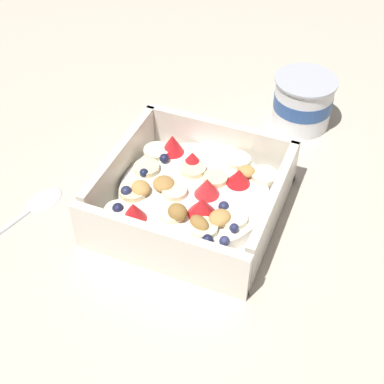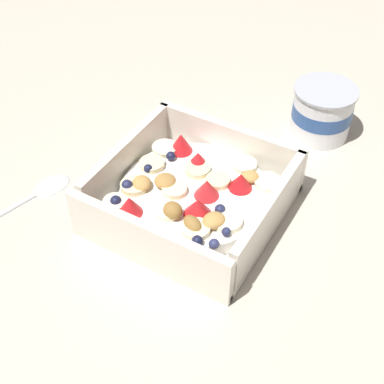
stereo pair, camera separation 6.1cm
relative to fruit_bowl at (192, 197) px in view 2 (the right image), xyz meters
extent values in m
plane|color=beige|center=(0.00, 0.00, -0.02)|extent=(2.40, 2.40, 0.00)
cube|color=white|center=(0.00, 0.00, -0.02)|extent=(0.19, 0.19, 0.01)
cube|color=white|center=(0.00, -0.09, 0.01)|extent=(0.19, 0.01, 0.06)
cube|color=white|center=(0.00, 0.09, 0.01)|extent=(0.19, 0.01, 0.06)
cube|color=white|center=(-0.09, 0.00, 0.01)|extent=(0.01, 0.17, 0.06)
cube|color=white|center=(0.09, 0.00, 0.01)|extent=(0.01, 0.17, 0.06)
cylinder|color=white|center=(0.00, 0.00, 0.00)|extent=(0.17, 0.17, 0.02)
cylinder|color=beige|center=(-0.01, 0.03, 0.01)|extent=(0.03, 0.03, 0.01)
cylinder|color=#F4EAB7|center=(0.03, -0.05, 0.01)|extent=(0.03, 0.03, 0.01)
cylinder|color=beige|center=(0.02, 0.03, 0.01)|extent=(0.03, 0.03, 0.01)
cylinder|color=#F7EFC6|center=(-0.01, -0.04, 0.01)|extent=(0.03, 0.03, 0.01)
cylinder|color=#F7EFC6|center=(-0.06, 0.05, 0.01)|extent=(0.04, 0.04, 0.01)
cylinder|color=#F7EFC6|center=(0.03, 0.07, 0.01)|extent=(0.04, 0.04, 0.01)
cylinder|color=#F7EFC6|center=(0.06, -0.02, 0.01)|extent=(0.04, 0.04, 0.01)
cylinder|color=#F4EAB7|center=(-0.02, -0.01, 0.01)|extent=(0.04, 0.04, 0.01)
cylinder|color=#F7EFC6|center=(0.07, 0.05, 0.01)|extent=(0.04, 0.04, 0.01)
cylinder|color=#F7EFC6|center=(-0.06, -0.06, 0.01)|extent=(0.03, 0.03, 0.01)
cylinder|color=beige|center=(-0.06, -0.03, 0.01)|extent=(0.04, 0.04, 0.01)
cylinder|color=beige|center=(-0.06, 0.02, 0.01)|extent=(0.04, 0.04, 0.01)
cone|color=red|center=(0.02, 0.01, 0.02)|extent=(0.03, 0.03, 0.02)
cone|color=red|center=(0.02, -0.03, 0.02)|extent=(0.04, 0.04, 0.02)
cone|color=red|center=(-0.05, 0.06, 0.02)|extent=(0.04, 0.04, 0.02)
cone|color=red|center=(-0.02, 0.04, 0.02)|extent=(0.04, 0.04, 0.02)
cone|color=red|center=(-0.04, -0.06, 0.02)|extent=(0.04, 0.04, 0.02)
cone|color=red|center=(0.04, 0.03, 0.02)|extent=(0.03, 0.03, 0.02)
sphere|color=navy|center=(0.06, -0.06, 0.01)|extent=(0.01, 0.01, 0.01)
sphere|color=#191E3D|center=(0.04, -0.06, 0.01)|extent=(0.01, 0.01, 0.01)
sphere|color=#23284C|center=(-0.07, -0.03, 0.01)|extent=(0.01, 0.01, 0.01)
sphere|color=#191E3D|center=(0.05, 0.05, 0.01)|extent=(0.01, 0.01, 0.01)
sphere|color=#23284C|center=(0.04, -0.01, 0.01)|extent=(0.01, 0.01, 0.01)
sphere|color=navy|center=(0.02, 0.00, 0.01)|extent=(0.01, 0.01, 0.01)
sphere|color=#23284C|center=(0.06, -0.04, 0.01)|extent=(0.01, 0.01, 0.01)
sphere|color=#191E3D|center=(-0.05, 0.04, 0.01)|extent=(0.01, 0.01, 0.01)
sphere|color=#191E3D|center=(-0.06, 0.00, 0.01)|extent=(0.01, 0.01, 0.01)
sphere|color=#191E3D|center=(-0.06, -0.06, 0.01)|extent=(0.01, 0.01, 0.01)
ellipsoid|color=olive|center=(0.03, -0.05, 0.01)|extent=(0.03, 0.02, 0.01)
ellipsoid|color=tan|center=(0.04, -0.03, 0.01)|extent=(0.03, 0.03, 0.01)
ellipsoid|color=tan|center=(-0.05, -0.02, 0.01)|extent=(0.03, 0.03, 0.01)
ellipsoid|color=olive|center=(0.00, -0.04, 0.02)|extent=(0.03, 0.03, 0.02)
ellipsoid|color=tan|center=(0.05, 0.05, 0.01)|extent=(0.03, 0.03, 0.01)
ellipsoid|color=#AD7F42|center=(-0.03, 0.00, 0.01)|extent=(0.03, 0.03, 0.01)
ellipsoid|color=silver|center=(-0.17, -0.05, -0.02)|extent=(0.04, 0.05, 0.01)
cylinder|color=white|center=(0.07, 0.21, 0.01)|extent=(0.08, 0.08, 0.07)
cylinder|color=#2D5193|center=(0.07, 0.21, 0.01)|extent=(0.08, 0.08, 0.02)
cylinder|color=#B7BCC6|center=(0.07, 0.21, 0.05)|extent=(0.08, 0.08, 0.00)
camera|label=1|loc=(0.17, -0.41, 0.44)|focal=51.31mm
camera|label=2|loc=(0.22, -0.38, 0.44)|focal=51.31mm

